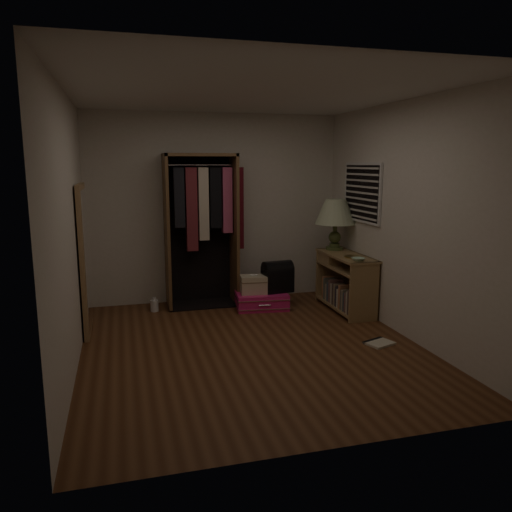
% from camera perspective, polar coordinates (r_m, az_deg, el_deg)
% --- Properties ---
extents(ground, '(4.00, 4.00, 0.00)m').
position_cam_1_polar(ground, '(5.39, -0.44, -10.37)').
color(ground, '#512C17').
rests_on(ground, ground).
extents(room_walls, '(3.52, 4.02, 2.60)m').
position_cam_1_polar(room_walls, '(5.11, 0.23, 5.80)').
color(room_walls, beige).
rests_on(room_walls, ground).
extents(console_bookshelf, '(0.42, 1.12, 0.75)m').
position_cam_1_polar(console_bookshelf, '(6.71, 10.06, -2.76)').
color(console_bookshelf, olive).
rests_on(console_bookshelf, ground).
extents(open_wardrobe, '(1.05, 0.50, 2.05)m').
position_cam_1_polar(open_wardrobe, '(6.76, -6.00, 4.46)').
color(open_wardrobe, brown).
rests_on(open_wardrobe, ground).
extents(floor_mirror, '(0.06, 0.80, 1.70)m').
position_cam_1_polar(floor_mirror, '(5.98, -18.99, -0.37)').
color(floor_mirror, '#9F784D').
rests_on(floor_mirror, ground).
extents(pink_suitcase, '(0.75, 0.58, 0.21)m').
position_cam_1_polar(pink_suitcase, '(6.74, 0.64, -5.07)').
color(pink_suitcase, '#D81A68').
rests_on(pink_suitcase, ground).
extents(train_case, '(0.38, 0.28, 0.26)m').
position_cam_1_polar(train_case, '(6.65, -0.27, -3.26)').
color(train_case, '#C1B494').
rests_on(train_case, pink_suitcase).
extents(black_bag, '(0.42, 0.30, 0.42)m').
position_cam_1_polar(black_bag, '(6.73, 2.47, -2.28)').
color(black_bag, black).
rests_on(black_bag, pink_suitcase).
extents(table_lamp, '(0.69, 0.69, 0.69)m').
position_cam_1_polar(table_lamp, '(6.89, 9.06, 4.89)').
color(table_lamp, '#3F4D25').
rests_on(table_lamp, console_bookshelf).
extents(brass_tray, '(0.29, 0.29, 0.01)m').
position_cam_1_polar(brass_tray, '(6.44, 11.07, -0.09)').
color(brass_tray, olive).
rests_on(brass_tray, console_bookshelf).
extents(ceramic_bowl, '(0.16, 0.16, 0.04)m').
position_cam_1_polar(ceramic_bowl, '(6.21, 11.60, -0.37)').
color(ceramic_bowl, '#AED0B3').
rests_on(ceramic_bowl, console_bookshelf).
extents(white_jug, '(0.12, 0.12, 0.18)m').
position_cam_1_polar(white_jug, '(6.73, -11.53, -5.56)').
color(white_jug, silver).
rests_on(white_jug, ground).
extents(floor_book, '(0.34, 0.31, 0.03)m').
position_cam_1_polar(floor_book, '(5.64, 13.79, -9.59)').
color(floor_book, beige).
rests_on(floor_book, ground).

